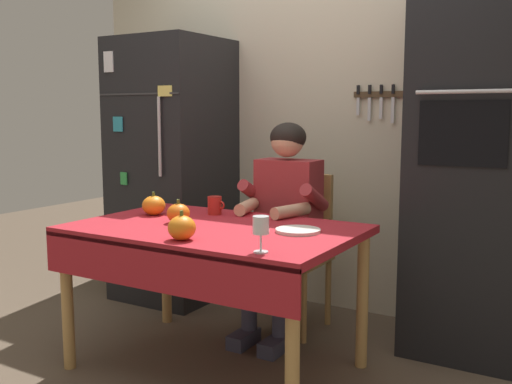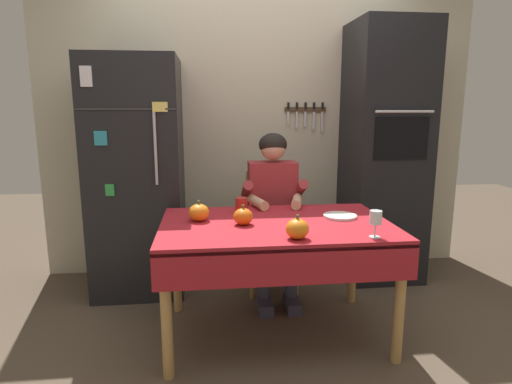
# 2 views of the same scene
# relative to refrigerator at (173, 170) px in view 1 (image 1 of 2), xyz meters

# --- Properties ---
(ground_plane) EXTENTS (10.00, 10.00, 0.00)m
(ground_plane) POSITION_rel_refrigerator_xyz_m (0.95, -0.96, -0.90)
(ground_plane) COLOR brown
(ground_plane) RESTS_ON ground
(back_wall_assembly) EXTENTS (3.70, 0.13, 2.60)m
(back_wall_assembly) POSITION_rel_refrigerator_xyz_m (1.00, 0.39, 0.40)
(back_wall_assembly) COLOR beige
(back_wall_assembly) RESTS_ON ground
(refrigerator) EXTENTS (0.68, 0.71, 1.80)m
(refrigerator) POSITION_rel_refrigerator_xyz_m (0.00, 0.00, 0.00)
(refrigerator) COLOR black
(refrigerator) RESTS_ON ground
(wall_oven) EXTENTS (0.60, 0.64, 2.10)m
(wall_oven) POSITION_rel_refrigerator_xyz_m (2.00, 0.04, 0.15)
(wall_oven) COLOR black
(wall_oven) RESTS_ON ground
(dining_table) EXTENTS (1.40, 0.90, 0.74)m
(dining_table) POSITION_rel_refrigerator_xyz_m (0.95, -0.88, -0.24)
(dining_table) COLOR tan
(dining_table) RESTS_ON ground
(chair_behind_person) EXTENTS (0.40, 0.40, 0.93)m
(chair_behind_person) POSITION_rel_refrigerator_xyz_m (1.03, -0.09, -0.39)
(chair_behind_person) COLOR tan
(chair_behind_person) RESTS_ON ground
(seated_person) EXTENTS (0.47, 0.55, 1.25)m
(seated_person) POSITION_rel_refrigerator_xyz_m (1.03, -0.28, -0.16)
(seated_person) COLOR #38384C
(seated_person) RESTS_ON ground
(coffee_mug) EXTENTS (0.11, 0.08, 0.10)m
(coffee_mug) POSITION_rel_refrigerator_xyz_m (0.76, -0.58, -0.11)
(coffee_mug) COLOR #B2231E
(coffee_mug) RESTS_ON dining_table
(wine_glass) EXTENTS (0.07, 0.07, 0.15)m
(wine_glass) POSITION_rel_refrigerator_xyz_m (1.43, -1.23, -0.05)
(wine_glass) COLOR white
(wine_glass) RESTS_ON dining_table
(pumpkin_large) EXTENTS (0.13, 0.13, 0.13)m
(pumpkin_large) POSITION_rel_refrigerator_xyz_m (0.48, -0.77, -0.11)
(pumpkin_large) COLOR orange
(pumpkin_large) RESTS_ON dining_table
(pumpkin_medium) EXTENTS (0.12, 0.12, 0.12)m
(pumpkin_medium) POSITION_rel_refrigerator_xyz_m (0.75, -0.89, -0.11)
(pumpkin_medium) COLOR orange
(pumpkin_medium) RESTS_ON dining_table
(pumpkin_small) EXTENTS (0.13, 0.13, 0.13)m
(pumpkin_small) POSITION_rel_refrigerator_xyz_m (1.01, -1.20, -0.11)
(pumpkin_small) COLOR orange
(pumpkin_small) RESTS_ON dining_table
(serving_tray) EXTENTS (0.21, 0.21, 0.02)m
(serving_tray) POSITION_rel_refrigerator_xyz_m (1.38, -0.79, -0.15)
(serving_tray) COLOR silver
(serving_tray) RESTS_ON dining_table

